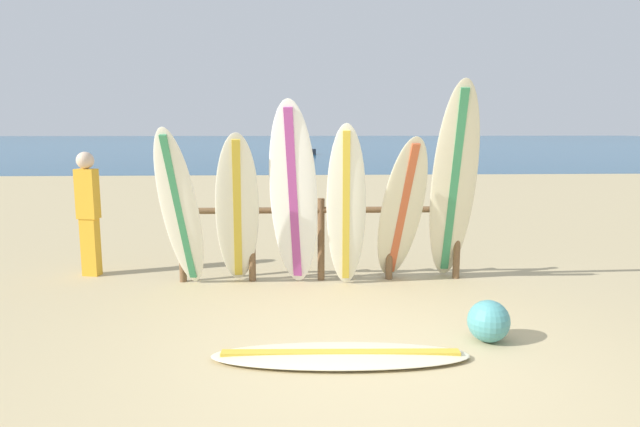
% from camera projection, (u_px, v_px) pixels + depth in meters
% --- Properties ---
extents(ground_plane, '(120.00, 120.00, 0.00)m').
position_uv_depth(ground_plane, '(374.00, 363.00, 4.74)').
color(ground_plane, tan).
extents(ocean_water, '(120.00, 80.00, 0.01)m').
position_uv_depth(ocean_water, '(300.00, 143.00, 61.97)').
color(ocean_water, navy).
rests_on(ocean_water, ground).
extents(surfboard_rack, '(3.64, 0.09, 1.07)m').
position_uv_depth(surfboard_rack, '(321.00, 229.00, 7.18)').
color(surfboard_rack, brown).
rests_on(surfboard_rack, ground).
extents(surfboard_leaning_far_left, '(0.62, 0.97, 1.98)m').
position_uv_depth(surfboard_leaning_far_left, '(180.00, 210.00, 6.62)').
color(surfboard_leaning_far_left, white).
rests_on(surfboard_leaning_far_left, ground).
extents(surfboard_leaning_left, '(0.61, 0.79, 1.92)m').
position_uv_depth(surfboard_leaning_left, '(237.00, 210.00, 6.84)').
color(surfboard_leaning_left, silver).
rests_on(surfboard_leaning_left, ground).
extents(surfboard_leaning_center_left, '(0.69, 0.83, 2.29)m').
position_uv_depth(surfboard_leaning_center_left, '(294.00, 196.00, 6.71)').
color(surfboard_leaning_center_left, white).
rests_on(surfboard_leaning_center_left, ground).
extents(surfboard_leaning_center, '(0.53, 0.63, 2.02)m').
position_uv_depth(surfboard_leaning_center, '(346.00, 207.00, 6.73)').
color(surfboard_leaning_center, silver).
rests_on(surfboard_leaning_center, ground).
extents(surfboard_leaning_center_right, '(0.68, 1.02, 1.88)m').
position_uv_depth(surfboard_leaning_center_right, '(402.00, 211.00, 6.90)').
color(surfboard_leaning_center_right, beige).
rests_on(surfboard_leaning_center_right, ground).
extents(surfboard_leaning_right, '(0.63, 1.09, 2.52)m').
position_uv_depth(surfboard_leaning_right, '(453.00, 185.00, 6.87)').
color(surfboard_leaning_right, beige).
rests_on(surfboard_leaning_right, ground).
extents(surfboard_lying_on_sand, '(2.24, 0.68, 0.08)m').
position_uv_depth(surfboard_lying_on_sand, '(341.00, 356.00, 4.81)').
color(surfboard_lying_on_sand, beige).
rests_on(surfboard_lying_on_sand, ground).
extents(beachgoer_standing, '(0.29, 0.22, 1.64)m').
position_uv_depth(beachgoer_standing, '(88.00, 208.00, 7.37)').
color(beachgoer_standing, gold).
rests_on(beachgoer_standing, ground).
extents(small_boat_offshore, '(2.01, 2.95, 0.71)m').
position_uv_depth(small_boat_offshore, '(302.00, 151.00, 37.35)').
color(small_boat_offshore, '#333842').
rests_on(small_boat_offshore, ocean_water).
extents(beach_ball, '(0.39, 0.39, 0.39)m').
position_uv_depth(beach_ball, '(489.00, 321.00, 5.19)').
color(beach_ball, teal).
rests_on(beach_ball, ground).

